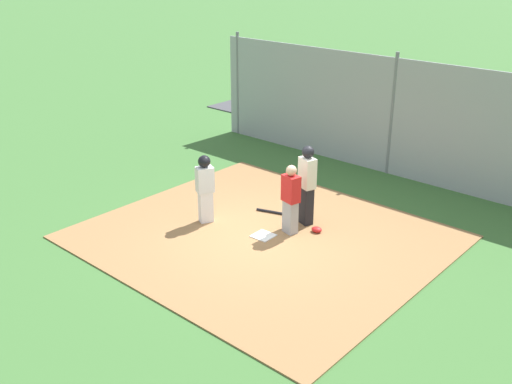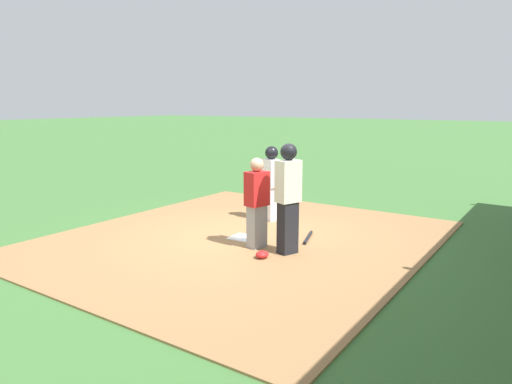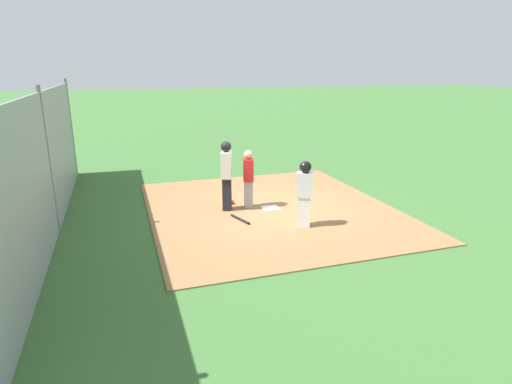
% 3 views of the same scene
% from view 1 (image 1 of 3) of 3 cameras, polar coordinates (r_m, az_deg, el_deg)
% --- Properties ---
extents(ground_plane, '(140.00, 140.00, 0.00)m').
position_cam_1_polar(ground_plane, '(12.96, 0.72, -4.39)').
color(ground_plane, '#3D6B33').
extents(dirt_infield, '(7.20, 6.40, 0.03)m').
position_cam_1_polar(dirt_infield, '(12.96, 0.72, -4.33)').
color(dirt_infield, olive).
rests_on(dirt_infield, ground_plane).
extents(home_plate, '(0.46, 0.46, 0.02)m').
position_cam_1_polar(home_plate, '(12.95, 0.72, -4.23)').
color(home_plate, white).
rests_on(home_plate, dirt_infield).
extents(catcher, '(0.43, 0.34, 1.58)m').
position_cam_1_polar(catcher, '(12.80, 3.36, -0.62)').
color(catcher, '#9E9EA3').
rests_on(catcher, dirt_infield).
extents(umpire, '(0.45, 0.37, 1.85)m').
position_cam_1_polar(umpire, '(13.20, 4.93, 0.87)').
color(umpire, black).
rests_on(umpire, dirt_infield).
extents(runner, '(0.40, 0.45, 1.60)m').
position_cam_1_polar(runner, '(13.31, -4.94, 0.70)').
color(runner, silver).
rests_on(runner, dirt_infield).
extents(baseball_bat, '(0.76, 0.30, 0.06)m').
position_cam_1_polar(baseball_bat, '(14.03, 1.55, -1.92)').
color(baseball_bat, black).
rests_on(baseball_bat, dirt_infield).
extents(catcher_mask, '(0.24, 0.20, 0.12)m').
position_cam_1_polar(catcher_mask, '(13.17, 5.87, -3.62)').
color(catcher_mask, red).
rests_on(catcher_mask, dirt_infield).
extents(backstop_fence, '(12.00, 0.10, 3.35)m').
position_cam_1_polar(backstop_fence, '(16.50, 12.96, 7.03)').
color(backstop_fence, '#93999E').
rests_on(backstop_fence, ground_plane).
extents(parking_lot, '(18.00, 5.20, 0.04)m').
position_cam_1_polar(parking_lot, '(20.68, 18.46, 5.01)').
color(parking_lot, '#424247').
rests_on(parking_lot, ground_plane).
extents(parked_car_white, '(4.34, 2.19, 1.28)m').
position_cam_1_polar(parked_car_white, '(20.71, 19.04, 6.67)').
color(parked_car_white, silver).
rests_on(parked_car_white, parking_lot).
extents(parked_car_silver, '(4.26, 2.00, 1.28)m').
position_cam_1_polar(parked_car_silver, '(21.30, 11.62, 7.88)').
color(parked_car_silver, '#B2B2B7').
rests_on(parked_car_silver, parking_lot).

